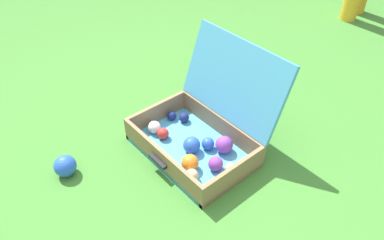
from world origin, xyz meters
name	(u,v)px	position (x,y,z in m)	size (l,w,h in m)	color
ground_plane	(174,152)	(0.00, 0.00, 0.00)	(16.00, 16.00, 0.00)	#3D7A2D
open_suitcase	(203,130)	(0.06, 0.13, 0.11)	(0.57, 0.53, 0.48)	#4799C6
stray_ball_on_grass	(65,166)	(-0.21, -0.45, 0.05)	(0.10, 0.10, 0.10)	blue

